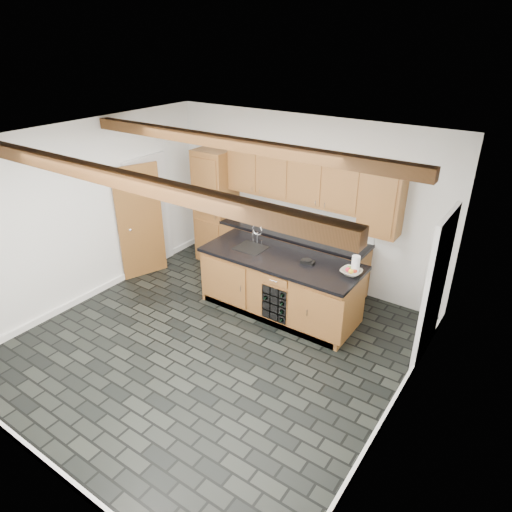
{
  "coord_description": "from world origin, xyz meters",
  "views": [
    {
      "loc": [
        3.43,
        -3.9,
        3.96
      ],
      "look_at": [
        0.19,
        0.8,
        1.12
      ],
      "focal_mm": 32.0,
      "sensor_mm": 36.0,
      "label": 1
    }
  ],
  "objects_px": {
    "island": "(280,285)",
    "fruit_bowl": "(351,272)",
    "paper_towel": "(355,265)",
    "kitchen_scale": "(307,262)"
  },
  "relations": [
    {
      "from": "island",
      "to": "fruit_bowl",
      "type": "xyz_separation_m",
      "value": [
        1.07,
        0.11,
        0.5
      ]
    },
    {
      "from": "paper_towel",
      "to": "kitchen_scale",
      "type": "bearing_deg",
      "value": -172.91
    },
    {
      "from": "paper_towel",
      "to": "island",
      "type": "bearing_deg",
      "value": -172.64
    },
    {
      "from": "paper_towel",
      "to": "fruit_bowl",
      "type": "bearing_deg",
      "value": -135.99
    },
    {
      "from": "kitchen_scale",
      "to": "paper_towel",
      "type": "distance_m",
      "value": 0.71
    },
    {
      "from": "island",
      "to": "fruit_bowl",
      "type": "bearing_deg",
      "value": 5.73
    },
    {
      "from": "kitchen_scale",
      "to": "paper_towel",
      "type": "bearing_deg",
      "value": 3.37
    },
    {
      "from": "island",
      "to": "paper_towel",
      "type": "xyz_separation_m",
      "value": [
        1.11,
        0.14,
        0.6
      ]
    },
    {
      "from": "island",
      "to": "fruit_bowl",
      "type": "height_order",
      "value": "fruit_bowl"
    },
    {
      "from": "kitchen_scale",
      "to": "fruit_bowl",
      "type": "relative_size",
      "value": 0.72
    }
  ]
}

